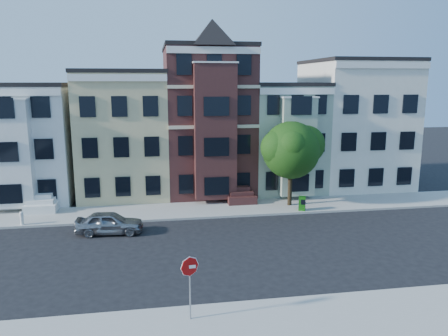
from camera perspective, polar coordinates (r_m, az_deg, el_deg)
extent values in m
plane|color=black|center=(25.15, 2.09, -10.68)|extent=(120.00, 120.00, 0.00)
cube|color=#9E9B93|center=(32.57, -0.71, -5.37)|extent=(60.00, 4.00, 0.15)
cube|color=#9E9B93|center=(18.15, 7.40, -19.73)|extent=(60.00, 4.00, 0.15)
cube|color=white|center=(39.06, -24.63, 3.03)|extent=(8.00, 9.00, 9.00)
cube|color=#D0BD84|center=(37.69, -12.86, 4.28)|extent=(7.00, 9.00, 10.00)
cube|color=#411E1C|center=(37.80, -2.22, 6.09)|extent=(7.00, 9.00, 12.00)
cube|color=#96A68E|center=(39.30, 7.27, 4.01)|extent=(6.00, 9.00, 9.00)
cube|color=silver|center=(41.73, 16.60, 5.43)|extent=(8.00, 9.00, 11.00)
imported|color=gray|center=(28.42, -14.74, -6.93)|extent=(4.26, 1.99, 1.41)
cube|color=#14570F|center=(32.35, 10.17, -4.57)|extent=(0.60, 0.57, 1.04)
cylinder|color=silver|center=(31.68, -24.89, -6.12)|extent=(0.27, 0.27, 0.71)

